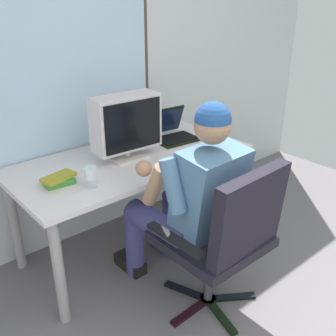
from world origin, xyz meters
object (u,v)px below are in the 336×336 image
at_px(person_seated, 190,198).
at_px(wine_glass, 91,174).
at_px(crt_monitor, 126,124).
at_px(book_stack, 59,180).
at_px(office_chair, 227,232).
at_px(laptop, 171,131).
at_px(coffee_mug, 217,138).
at_px(desk, 132,169).

bearing_deg(person_seated, wine_glass, 140.64).
relative_size(crt_monitor, book_stack, 2.18).
distance_m(office_chair, wine_glass, 0.80).
distance_m(laptop, book_stack, 1.00).
relative_size(crt_monitor, coffee_mug, 4.68).
bearing_deg(office_chair, wine_glass, 124.84).
height_order(book_stack, coffee_mug, coffee_mug).
distance_m(person_seated, wine_glass, 0.57).
height_order(desk, person_seated, person_seated).
bearing_deg(coffee_mug, book_stack, 172.55).
height_order(office_chair, person_seated, person_seated).
distance_m(office_chair, crt_monitor, 0.94).
height_order(person_seated, wine_glass, person_seated).
relative_size(person_seated, coffee_mug, 12.81).
height_order(crt_monitor, coffee_mug, crt_monitor).
xyz_separation_m(desk, coffee_mug, (0.61, -0.21, 0.13)).
bearing_deg(book_stack, wine_glass, -53.57).
height_order(desk, laptop, laptop).
relative_size(office_chair, laptop, 2.79).
distance_m(office_chair, coffee_mug, 0.90).
xyz_separation_m(person_seated, laptop, (0.44, 0.68, 0.13)).
bearing_deg(coffee_mug, laptop, 116.65).
height_order(wine_glass, book_stack, wine_glass).
bearing_deg(person_seated, desk, 90.16).
distance_m(desk, crt_monitor, 0.33).
xyz_separation_m(office_chair, person_seated, (-0.01, 0.28, 0.10)).
height_order(desk, book_stack, book_stack).
bearing_deg(laptop, book_stack, -170.29).
bearing_deg(crt_monitor, wine_glass, -151.19).
height_order(desk, coffee_mug, coffee_mug).
bearing_deg(wine_glass, crt_monitor, 28.81).
height_order(desk, wine_glass, wine_glass).
distance_m(crt_monitor, book_stack, 0.56).
relative_size(desk, person_seated, 1.29).
xyz_separation_m(desk, laptop, (0.44, 0.11, 0.14)).
distance_m(crt_monitor, wine_glass, 0.48).
bearing_deg(crt_monitor, person_seated, -87.24).
distance_m(person_seated, book_stack, 0.75).
relative_size(desk, laptop, 4.70).
relative_size(office_chair, crt_monitor, 2.10).
relative_size(laptop, book_stack, 1.63).
distance_m(person_seated, coffee_mug, 0.71).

